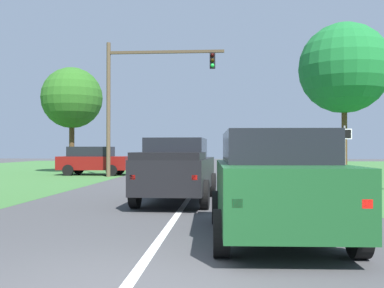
# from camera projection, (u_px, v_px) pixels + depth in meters

# --- Properties ---
(ground_plane) EXTENTS (120.00, 120.00, 0.00)m
(ground_plane) POSITION_uv_depth(u_px,v_px,m) (192.00, 194.00, 16.34)
(ground_plane) COLOR #424244
(lane_centre_stripe) EXTENTS (0.16, 40.40, 0.01)m
(lane_centre_stripe) POSITION_uv_depth(u_px,v_px,m) (127.00, 285.00, 5.37)
(lane_centre_stripe) COLOR white
(lane_centre_stripe) RESTS_ON ground_plane
(red_suv_near) EXTENTS (2.40, 4.86, 1.96)m
(red_suv_near) POSITION_uv_depth(u_px,v_px,m) (275.00, 181.00, 8.30)
(red_suv_near) COLOR #194C23
(red_suv_near) RESTS_ON ground_plane
(pickup_truck_lead) EXTENTS (2.30, 5.41, 1.95)m
(pickup_truck_lead) POSITION_uv_depth(u_px,v_px,m) (177.00, 169.00, 13.80)
(pickup_truck_lead) COLOR black
(pickup_truck_lead) RESTS_ON ground_plane
(traffic_light) EXTENTS (6.93, 0.40, 7.91)m
(traffic_light) POSITION_uv_depth(u_px,v_px,m) (137.00, 89.00, 26.44)
(traffic_light) COLOR brown
(traffic_light) RESTS_ON ground_plane
(keep_moving_sign) EXTENTS (0.60, 0.09, 2.61)m
(keep_moving_sign) POSITION_uv_depth(u_px,v_px,m) (345.00, 148.00, 18.91)
(keep_moving_sign) COLOR gray
(keep_moving_sign) RESTS_ON ground_plane
(oak_tree_right) EXTENTS (5.95, 5.95, 9.95)m
(oak_tree_right) POSITION_uv_depth(u_px,v_px,m) (344.00, 68.00, 29.73)
(oak_tree_right) COLOR #4C351E
(oak_tree_right) RESTS_ON ground_plane
(crossing_suv_far) EXTENTS (4.41, 2.14, 1.78)m
(crossing_suv_far) POSITION_uv_depth(u_px,v_px,m) (94.00, 160.00, 28.28)
(crossing_suv_far) COLOR maroon
(crossing_suv_far) RESTS_ON ground_plane
(extra_tree_1) EXTENTS (4.22, 4.22, 7.31)m
(extra_tree_1) POSITION_uv_depth(u_px,v_px,m) (72.00, 98.00, 31.38)
(extra_tree_1) COLOR #4C351E
(extra_tree_1) RESTS_ON ground_plane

